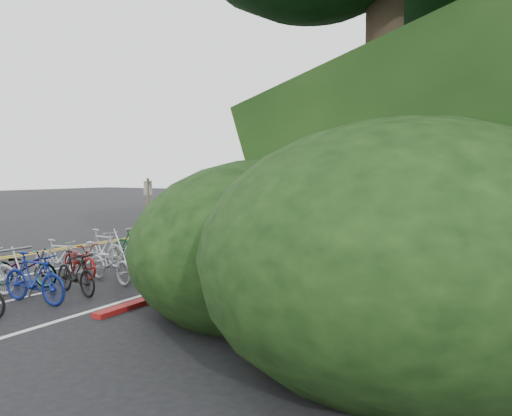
{
  "coord_description": "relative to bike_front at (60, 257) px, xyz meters",
  "views": [
    {
      "loc": [
        12.74,
        -8.26,
        2.67
      ],
      "look_at": [
        2.89,
        8.66,
        1.3
      ],
      "focal_mm": 35.0,
      "sensor_mm": 36.0,
      "label": 1
    }
  ],
  "objects": [
    {
      "name": "ground",
      "position": [
        -1.64,
        -0.45,
        -0.46
      ],
      "size": [
        120.0,
        120.0,
        0.0
      ],
      "primitive_type": "plane",
      "color": "black",
      "rests_on": "ground"
    },
    {
      "name": "road_markings",
      "position": [
        -1.01,
        9.65,
        -0.46
      ],
      "size": [
        7.47,
        80.0,
        0.01
      ],
      "color": "gold",
      "rests_on": "ground"
    },
    {
      "name": "red_curb",
      "position": [
        4.06,
        11.55,
        -0.41
      ],
      "size": [
        0.25,
        28.0,
        0.1
      ],
      "primitive_type": "cube",
      "color": "maroon",
      "rests_on": "ground"
    },
    {
      "name": "bike_racks_rest",
      "position": [
        1.36,
        12.55,
        0.4
      ],
      "size": [
        1.14,
        23.0,
        1.17
      ],
      "color": "#989BA1",
      "rests_on": "ground"
    },
    {
      "name": "signposts_rest",
      "position": [
        -1.04,
        13.55,
        0.97
      ],
      "size": [
        0.08,
        18.4,
        2.5
      ],
      "color": "brown",
      "rests_on": "ground"
    },
    {
      "name": "bike_front",
      "position": [
        0.0,
        0.0,
        0.0
      ],
      "size": [
        0.88,
        1.59,
        0.92
      ],
      "primitive_type": "imported",
      "rotation": [
        0.0,
        0.0,
        1.88
      ],
      "color": "#9E9EA3",
      "rests_on": "ground"
    },
    {
      "name": "bike_valet",
      "position": [
        1.22,
        0.55,
        0.03
      ],
      "size": [
        3.47,
        9.84,
        1.1
      ],
      "color": "slate",
      "rests_on": "ground"
    }
  ]
}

